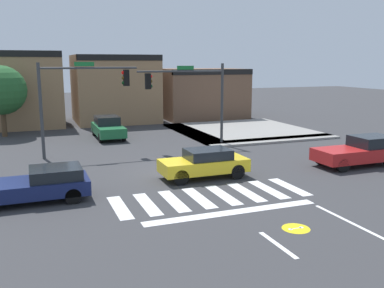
{
  "coord_description": "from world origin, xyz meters",
  "views": [
    {
      "loc": [
        -6.67,
        -19.67,
        5.37
      ],
      "look_at": [
        1.44,
        1.41,
        1.01
      ],
      "focal_mm": 39.65,
      "sensor_mm": 36.0,
      "label": 1
    }
  ],
  "objects_px": {
    "traffic_signal_northeast": "(190,90)",
    "roadside_tree": "(1,90)",
    "traffic_signal_northwest": "(81,90)",
    "car_green": "(108,127)",
    "car_red": "(360,151)",
    "car_yellow": "(205,163)",
    "car_navy": "(37,184)"
  },
  "relations": [
    {
      "from": "traffic_signal_northeast",
      "to": "traffic_signal_northwest",
      "type": "xyz_separation_m",
      "value": [
        -6.69,
        -0.18,
        0.13
      ]
    },
    {
      "from": "traffic_signal_northeast",
      "to": "roadside_tree",
      "type": "height_order",
      "value": "traffic_signal_northeast"
    },
    {
      "from": "traffic_signal_northwest",
      "to": "roadside_tree",
      "type": "bearing_deg",
      "value": 117.59
    },
    {
      "from": "traffic_signal_northeast",
      "to": "car_red",
      "type": "xyz_separation_m",
      "value": [
        6.64,
        -7.82,
        -2.9
      ]
    },
    {
      "from": "traffic_signal_northeast",
      "to": "car_navy",
      "type": "height_order",
      "value": "traffic_signal_northeast"
    },
    {
      "from": "traffic_signal_northeast",
      "to": "car_red",
      "type": "relative_size",
      "value": 1.28
    },
    {
      "from": "traffic_signal_northeast",
      "to": "car_green",
      "type": "bearing_deg",
      "value": -50.58
    },
    {
      "from": "car_navy",
      "to": "roadside_tree",
      "type": "relative_size",
      "value": 0.84
    },
    {
      "from": "traffic_signal_northeast",
      "to": "car_green",
      "type": "height_order",
      "value": "traffic_signal_northeast"
    },
    {
      "from": "car_green",
      "to": "car_red",
      "type": "height_order",
      "value": "car_green"
    },
    {
      "from": "car_green",
      "to": "car_yellow",
      "type": "distance_m",
      "value": 12.59
    },
    {
      "from": "car_yellow",
      "to": "roadside_tree",
      "type": "relative_size",
      "value": 0.79
    },
    {
      "from": "traffic_signal_northeast",
      "to": "traffic_signal_northwest",
      "type": "relative_size",
      "value": 1.03
    },
    {
      "from": "traffic_signal_northwest",
      "to": "car_red",
      "type": "bearing_deg",
      "value": -29.84
    },
    {
      "from": "traffic_signal_northeast",
      "to": "car_navy",
      "type": "xyz_separation_m",
      "value": [
        -9.39,
        -7.91,
        -3.02
      ]
    },
    {
      "from": "car_yellow",
      "to": "traffic_signal_northwest",
      "type": "bearing_deg",
      "value": -55.75
    },
    {
      "from": "car_navy",
      "to": "roadside_tree",
      "type": "height_order",
      "value": "roadside_tree"
    },
    {
      "from": "car_green",
      "to": "roadside_tree",
      "type": "xyz_separation_m",
      "value": [
        -7.0,
        3.41,
        2.61
      ]
    },
    {
      "from": "traffic_signal_northwest",
      "to": "car_green",
      "type": "distance_m",
      "value": 6.65
    },
    {
      "from": "car_yellow",
      "to": "car_red",
      "type": "xyz_separation_m",
      "value": [
        8.59,
        -0.68,
        0.06
      ]
    },
    {
      "from": "car_red",
      "to": "roadside_tree",
      "type": "height_order",
      "value": "roadside_tree"
    },
    {
      "from": "car_navy",
      "to": "car_green",
      "type": "xyz_separation_m",
      "value": [
        5.09,
        13.14,
        0.11
      ]
    },
    {
      "from": "car_green",
      "to": "roadside_tree",
      "type": "distance_m",
      "value": 8.21
    },
    {
      "from": "traffic_signal_northwest",
      "to": "car_green",
      "type": "height_order",
      "value": "traffic_signal_northwest"
    },
    {
      "from": "traffic_signal_northwest",
      "to": "car_yellow",
      "type": "bearing_deg",
      "value": -55.75
    },
    {
      "from": "car_red",
      "to": "car_yellow",
      "type": "bearing_deg",
      "value": -4.54
    },
    {
      "from": "car_navy",
      "to": "car_yellow",
      "type": "relative_size",
      "value": 1.06
    },
    {
      "from": "traffic_signal_northeast",
      "to": "car_red",
      "type": "distance_m",
      "value": 10.66
    },
    {
      "from": "car_red",
      "to": "roadside_tree",
      "type": "bearing_deg",
      "value": -42.55
    },
    {
      "from": "traffic_signal_northwest",
      "to": "car_red",
      "type": "xyz_separation_m",
      "value": [
        13.33,
        -7.64,
        -3.03
      ]
    },
    {
      "from": "traffic_signal_northwest",
      "to": "car_green",
      "type": "relative_size",
      "value": 1.27
    },
    {
      "from": "car_navy",
      "to": "car_yellow",
      "type": "distance_m",
      "value": 7.49
    }
  ]
}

